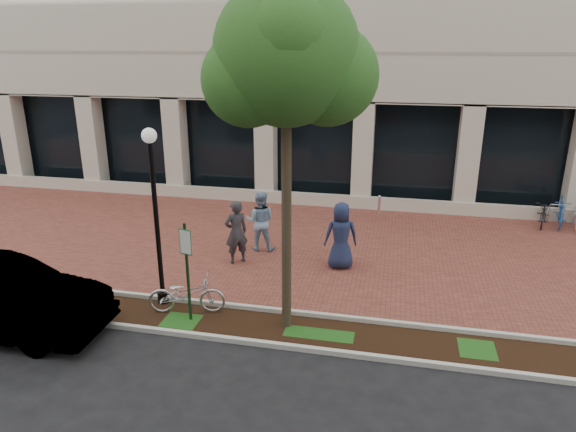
% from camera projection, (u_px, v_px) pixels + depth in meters
% --- Properties ---
extents(ground, '(120.00, 120.00, 0.00)m').
position_uv_depth(ground, '(288.00, 245.00, 17.03)').
color(ground, black).
rests_on(ground, ground).
extents(brick_plaza, '(40.00, 9.00, 0.01)m').
position_uv_depth(brick_plaza, '(288.00, 244.00, 17.03)').
color(brick_plaza, brown).
rests_on(brick_plaza, ground).
extents(planting_strip, '(40.00, 1.50, 0.01)m').
position_uv_depth(planting_strip, '(241.00, 325.00, 12.17)').
color(planting_strip, black).
rests_on(planting_strip, ground).
extents(curb_plaza_side, '(40.00, 0.12, 0.12)m').
position_uv_depth(curb_plaza_side, '(249.00, 308.00, 12.84)').
color(curb_plaza_side, beige).
rests_on(curb_plaza_side, ground).
extents(curb_street_side, '(40.00, 0.12, 0.12)m').
position_uv_depth(curb_street_side, '(230.00, 340.00, 11.45)').
color(curb_street_side, beige).
rests_on(curb_street_side, ground).
extents(parking_sign, '(0.34, 0.07, 2.48)m').
position_uv_depth(parking_sign, '(187.00, 260.00, 11.88)').
color(parking_sign, '#14391D').
rests_on(parking_sign, ground).
extents(lamppost, '(0.36, 0.36, 4.50)m').
position_uv_depth(lamppost, '(155.00, 209.00, 12.42)').
color(lamppost, black).
rests_on(lamppost, ground).
extents(street_tree, '(3.53, 2.94, 7.63)m').
position_uv_depth(street_tree, '(289.00, 64.00, 10.25)').
color(street_tree, '#443827').
rests_on(street_tree, ground).
extents(locked_bicycle, '(1.98, 1.07, 0.99)m').
position_uv_depth(locked_bicycle, '(187.00, 294.00, 12.60)').
color(locked_bicycle, silver).
rests_on(locked_bicycle, ground).
extents(pedestrian_left, '(0.85, 0.81, 1.96)m').
position_uv_depth(pedestrian_left, '(236.00, 232.00, 15.34)').
color(pedestrian_left, '#2D2D33').
rests_on(pedestrian_left, ground).
extents(pedestrian_mid, '(1.01, 0.82, 1.95)m').
position_uv_depth(pedestrian_mid, '(260.00, 221.00, 16.33)').
color(pedestrian_mid, '#7FA1BE').
rests_on(pedestrian_mid, ground).
extents(pedestrian_right, '(1.10, 0.85, 2.00)m').
position_uv_depth(pedestrian_right, '(341.00, 236.00, 15.00)').
color(pedestrian_right, '#1C2648').
rests_on(pedestrian_right, ground).
extents(bollard, '(0.12, 0.12, 0.92)m').
position_uv_depth(bollard, '(379.00, 207.00, 19.44)').
color(bollard, silver).
rests_on(bollard, ground).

